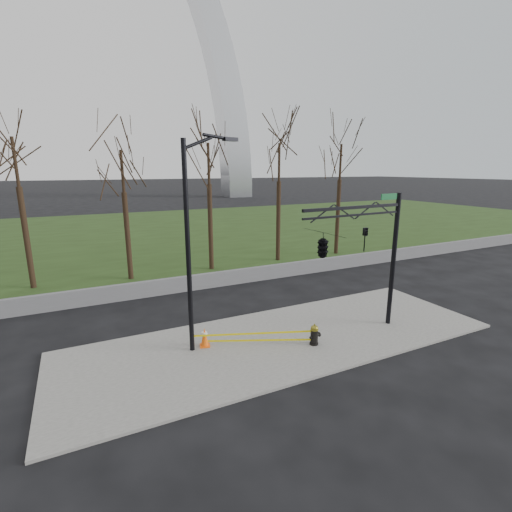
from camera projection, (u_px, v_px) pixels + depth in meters
name	position (u px, v px, depth m)	size (l,w,h in m)	color
ground	(284.00, 340.00, 15.31)	(500.00, 500.00, 0.00)	black
sidewalk	(284.00, 339.00, 15.30)	(18.00, 6.00, 0.10)	slate
grass_strip	(150.00, 232.00, 41.49)	(120.00, 40.00, 0.06)	#233714
guardrail	(217.00, 279.00, 22.19)	(60.00, 0.30, 0.90)	#59595B
gateway_arch	(97.00, 38.00, 73.23)	(66.00, 6.00, 65.00)	silver
tree_row	(125.00, 204.00, 22.72)	(36.98, 4.00, 9.71)	black
fire_hydrant	(314.00, 335.00, 14.65)	(0.54, 0.35, 0.88)	black
traffic_cone	(205.00, 337.00, 14.50)	(0.49, 0.49, 0.77)	#FF5E0D
street_light	(193.00, 233.00, 13.37)	(2.35, 0.77, 8.21)	black
traffic_signal_mast	(338.00, 243.00, 14.30)	(5.10, 2.51, 6.00)	black
caution_tape	(257.00, 337.00, 14.49)	(4.52, 1.80, 0.44)	yellow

